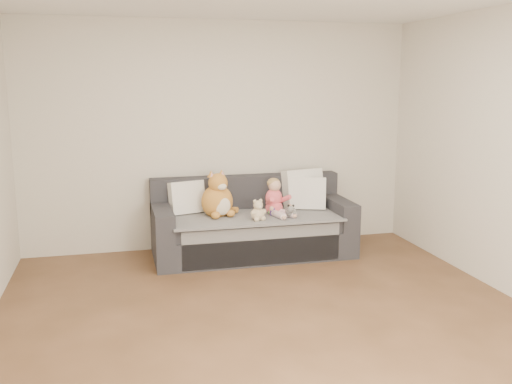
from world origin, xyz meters
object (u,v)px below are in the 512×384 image
toddler (276,199)px  plush_cat (218,198)px  sofa (252,227)px  sippy_cup (273,210)px  teddy_bear (258,212)px

toddler → plush_cat: bearing=153.1°
sofa → sippy_cup: (0.20, -0.16, 0.22)m
sofa → sippy_cup: bearing=-38.6°
sofa → sippy_cup: sofa is taller
sofa → plush_cat: plush_cat is taller
sippy_cup → sofa: bearing=141.4°
sofa → plush_cat: 0.53m
plush_cat → teddy_bear: size_ratio=2.29×
toddler → sofa: bearing=132.8°
plush_cat → sippy_cup: bearing=-29.1°
sofa → sippy_cup: size_ratio=19.58×
plush_cat → teddy_bear: 0.49m
plush_cat → teddy_bear: plush_cat is taller
toddler → sippy_cup: 0.12m
sofa → toddler: 0.43m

